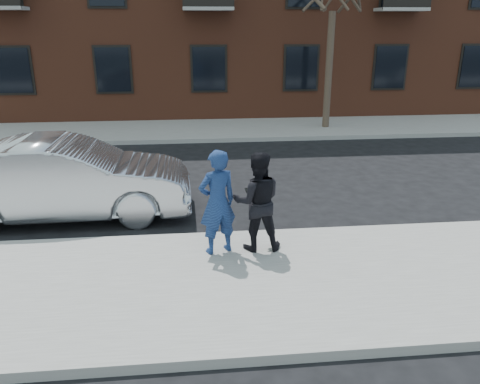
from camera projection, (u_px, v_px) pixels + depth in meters
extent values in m
plane|color=black|center=(237.00, 281.00, 7.47)|extent=(100.00, 100.00, 0.00)
cube|color=gray|center=(239.00, 285.00, 7.21)|extent=(50.00, 3.50, 0.15)
cube|color=#999691|center=(229.00, 236.00, 8.90)|extent=(50.00, 0.10, 0.15)
cube|color=gray|center=(209.00, 130.00, 17.98)|extent=(50.00, 3.50, 0.15)
cube|color=#999691|center=(211.00, 140.00, 16.30)|extent=(50.00, 0.10, 0.15)
cube|color=black|center=(13.00, 71.00, 18.14)|extent=(1.30, 0.06, 1.70)
cube|color=black|center=(301.00, 68.00, 19.23)|extent=(1.30, 0.06, 1.70)
cube|color=black|center=(476.00, 67.00, 19.95)|extent=(1.30, 0.06, 1.70)
cylinder|color=#392C21|center=(329.00, 71.00, 17.45)|extent=(0.26, 0.26, 4.20)
imported|color=#B7BABF|center=(67.00, 179.00, 9.71)|extent=(5.15, 1.90, 1.68)
imported|color=navy|center=(217.00, 202.00, 7.83)|extent=(0.78, 0.65, 1.82)
cube|color=black|center=(209.00, 180.00, 7.88)|extent=(0.11, 0.14, 0.08)
imported|color=black|center=(257.00, 201.00, 7.97)|extent=(0.86, 0.68, 1.75)
cube|color=black|center=(247.00, 190.00, 8.08)|extent=(0.09, 0.14, 0.06)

